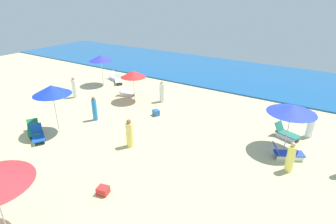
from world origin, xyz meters
The scene contains 20 objects.
ocean centered at (0.00, 24.51, 0.06)m, with size 60.00×10.97×0.12m, color #195697.
umbrella_0 centered at (5.11, 12.63, 2.21)m, with size 2.37×2.37×2.41m.
lounge_chair_0_0 centered at (4.94, 13.82, 0.29)m, with size 1.50×1.05×0.78m.
lounge_chair_0_1 centered at (5.36, 11.70, 0.28)m, with size 1.58×1.21×0.79m.
umbrella_1 centered at (-5.79, 13.70, 2.05)m, with size 1.85×1.85×2.29m.
lounge_chair_1_0 centered at (-6.93, 14.12, 0.27)m, with size 1.36×0.80×0.69m.
umbrella_2 centered at (-6.37, 7.47, 2.56)m, with size 2.08×2.08×2.83m.
lounge_chair_2_0 centered at (-7.33, 6.51, 0.24)m, with size 1.58×1.28×0.68m.
lounge_chair_2_1 centered at (-6.50, 6.23, 0.25)m, with size 1.51×1.19×0.74m.
umbrella_4 centered at (-10.56, 15.20, 2.34)m, with size 2.04×2.04×2.59m.
lounge_chair_4_0 centered at (-9.65, 16.23, 0.27)m, with size 1.45×1.47×0.72m.
lounge_chair_4_1 centered at (-10.70, 16.77, 0.28)m, with size 1.56×1.07×0.71m.
beachgoer_0 centered at (-10.05, 11.75, 0.76)m, with size 0.53×0.53×1.64m.
beachgoer_1 centered at (5.98, 14.67, 0.71)m, with size 0.53×0.53×1.54m.
beachgoer_2 centered at (-3.91, 14.62, 0.74)m, with size 0.51×0.51×1.62m.
beachgoer_3 centered at (5.66, 10.68, 0.68)m, with size 0.48×0.48×1.47m.
beachgoer_4 centered at (-1.78, 8.43, 0.72)m, with size 0.50×0.50×1.56m.
beachgoer_5 centered at (-5.72, 9.72, 0.75)m, with size 0.34×0.34×1.58m.
cooler_box_0 centered at (-2.88, 12.37, 0.19)m, with size 0.45×0.35×0.38m, color #2C62AB.
cooler_box_1 centered at (-0.31, 5.00, 0.16)m, with size 0.44×0.39×0.32m, color red.
Camera 1 is at (6.54, -0.80, 7.44)m, focal length 28.78 mm.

